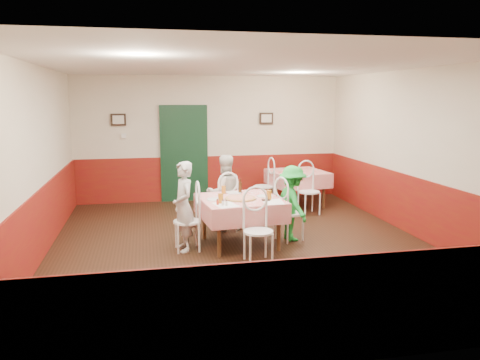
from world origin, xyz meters
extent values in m
plane|color=black|center=(0.00, 0.00, 0.00)|extent=(7.00, 7.00, 0.00)
plane|color=white|center=(0.00, 0.00, 2.80)|extent=(7.00, 7.00, 0.00)
cube|color=beige|center=(0.00, 3.50, 1.40)|extent=(6.00, 0.10, 2.80)
cube|color=beige|center=(0.00, -3.50, 1.40)|extent=(6.00, 0.10, 2.80)
cube|color=beige|center=(-3.00, 0.00, 1.40)|extent=(0.10, 7.00, 2.80)
cube|color=beige|center=(3.00, 0.00, 1.40)|extent=(0.10, 7.00, 2.80)
cube|color=maroon|center=(0.00, 3.48, 0.50)|extent=(6.00, 0.03, 1.00)
cube|color=maroon|center=(0.00, -3.48, 0.50)|extent=(6.00, 0.03, 1.00)
cube|color=maroon|center=(-2.98, 0.00, 0.50)|extent=(0.03, 7.00, 1.00)
cube|color=maroon|center=(2.98, 0.00, 0.50)|extent=(0.03, 7.00, 1.00)
cube|color=black|center=(-0.60, 3.45, 1.05)|extent=(0.96, 0.06, 2.10)
cube|color=black|center=(-2.00, 3.45, 1.85)|extent=(0.32, 0.03, 0.26)
cube|color=black|center=(1.30, 3.45, 1.85)|extent=(0.32, 0.03, 0.26)
cube|color=white|center=(-1.90, 3.45, 1.50)|extent=(0.10, 0.03, 0.10)
cube|color=red|center=(-0.02, 0.01, 0.38)|extent=(1.34, 1.34, 0.77)
cube|color=red|center=(1.75, 2.46, 0.38)|extent=(1.25, 1.25, 0.77)
cylinder|color=#B74723|center=(-0.03, -0.07, 0.78)|extent=(0.52, 0.52, 0.03)
cylinder|color=white|center=(-0.43, -0.03, 0.77)|extent=(0.28, 0.28, 0.01)
cylinder|color=white|center=(0.38, 0.05, 0.77)|extent=(0.28, 0.28, 0.01)
cylinder|color=white|center=(-0.05, 0.41, 0.77)|extent=(0.28, 0.28, 0.01)
cylinder|color=#BF7219|center=(-0.38, -0.28, 0.83)|extent=(0.09, 0.09, 0.15)
cylinder|color=#BF7219|center=(0.39, -0.19, 0.83)|extent=(0.09, 0.09, 0.15)
cylinder|color=#BF7219|center=(-0.21, 0.42, 0.83)|extent=(0.08, 0.08, 0.13)
cylinder|color=#381C0A|center=(0.06, 0.41, 0.87)|extent=(0.06, 0.06, 0.21)
cylinder|color=silver|center=(-0.37, -0.43, 0.81)|extent=(0.04, 0.04, 0.09)
cylinder|color=silver|center=(-0.32, -0.47, 0.81)|extent=(0.04, 0.04, 0.09)
cylinder|color=#B23319|center=(-0.44, -0.38, 0.81)|extent=(0.04, 0.04, 0.09)
cube|color=white|center=(-0.33, -0.40, 0.76)|extent=(0.39, 0.46, 0.00)
cube|color=white|center=(0.42, -0.35, 0.76)|extent=(0.34, 0.43, 0.00)
cube|color=black|center=(0.33, -0.25, 0.77)|extent=(0.12, 0.10, 0.02)
imported|color=gray|center=(-0.92, -0.08, 0.69)|extent=(0.42, 0.55, 1.38)
imported|color=gray|center=(-0.12, 0.91, 0.67)|extent=(0.73, 0.62, 1.34)
imported|color=gray|center=(0.87, 0.11, 0.62)|extent=(0.57, 0.86, 1.23)
camera|label=1|loc=(-1.47, -7.03, 2.32)|focal=35.00mm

